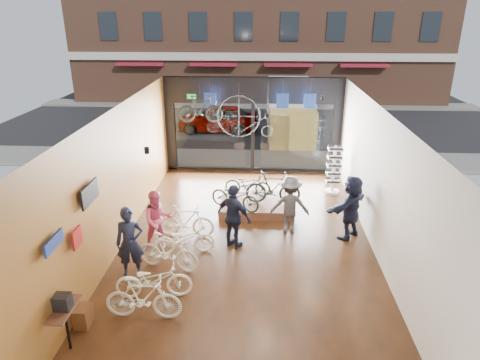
# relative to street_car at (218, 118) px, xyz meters

# --- Properties ---
(ground_plane) EXTENTS (7.00, 12.00, 0.04)m
(ground_plane) POSITION_rel_street_car_xyz_m (2.06, -12.00, -0.76)
(ground_plane) COLOR black
(ground_plane) RESTS_ON ground
(ceiling) EXTENTS (7.00, 12.00, 0.04)m
(ceiling) POSITION_rel_street_car_xyz_m (2.06, -12.00, 3.08)
(ceiling) COLOR black
(ceiling) RESTS_ON ground
(wall_left) EXTENTS (0.04, 12.00, 3.80)m
(wall_left) POSITION_rel_street_car_xyz_m (-1.46, -12.00, 1.16)
(wall_left) COLOR #A26429
(wall_left) RESTS_ON ground
(wall_right) EXTENTS (0.04, 12.00, 3.80)m
(wall_right) POSITION_rel_street_car_xyz_m (5.58, -12.00, 1.16)
(wall_right) COLOR beige
(wall_right) RESTS_ON ground
(wall_back) EXTENTS (7.00, 0.04, 3.80)m
(wall_back) POSITION_rel_street_car_xyz_m (2.06, -18.02, 1.16)
(wall_back) COLOR beige
(wall_back) RESTS_ON ground
(storefront) EXTENTS (7.00, 0.26, 3.80)m
(storefront) POSITION_rel_street_car_xyz_m (2.06, -6.00, 1.16)
(storefront) COLOR black
(storefront) RESTS_ON ground
(exit_sign) EXTENTS (0.35, 0.06, 0.18)m
(exit_sign) POSITION_rel_street_car_xyz_m (-0.34, -6.12, 2.31)
(exit_sign) COLOR #198C26
(exit_sign) RESTS_ON storefront
(street_road) EXTENTS (30.00, 18.00, 0.02)m
(street_road) POSITION_rel_street_car_xyz_m (2.06, 3.00, -0.75)
(street_road) COLOR black
(street_road) RESTS_ON ground
(sidewalk_near) EXTENTS (30.00, 2.40, 0.12)m
(sidewalk_near) POSITION_rel_street_car_xyz_m (2.06, -4.80, -0.68)
(sidewalk_near) COLOR slate
(sidewalk_near) RESTS_ON ground
(sidewalk_far) EXTENTS (30.00, 2.00, 0.12)m
(sidewalk_far) POSITION_rel_street_car_xyz_m (2.06, 7.00, -0.68)
(sidewalk_far) COLOR slate
(sidewalk_far) RESTS_ON ground
(street_car) EXTENTS (4.33, 1.74, 1.47)m
(street_car) POSITION_rel_street_car_xyz_m (0.00, 0.00, 0.00)
(street_car) COLOR gray
(street_car) RESTS_ON street_road
(box_truck) EXTENTS (2.27, 6.82, 2.69)m
(box_truck) POSITION_rel_street_car_xyz_m (3.86, -1.00, 0.61)
(box_truck) COLOR silver
(box_truck) RESTS_ON street_road
(floor_bike_1) EXTENTS (1.66, 0.49, 0.99)m
(floor_bike_1) POSITION_rel_street_car_xyz_m (-0.00, -15.30, -0.24)
(floor_bike_1) COLOR white
(floor_bike_1) RESTS_ON ground_plane
(floor_bike_2) EXTENTS (1.80, 0.83, 0.91)m
(floor_bike_2) POSITION_rel_street_car_xyz_m (0.04, -14.57, -0.28)
(floor_bike_2) COLOR white
(floor_bike_2) RESTS_ON ground_plane
(floor_bike_3) EXTENTS (1.73, 0.89, 1.00)m
(floor_bike_3) POSITION_rel_street_car_xyz_m (0.14, -13.43, -0.24)
(floor_bike_3) COLOR white
(floor_bike_3) RESTS_ON ground_plane
(floor_bike_4) EXTENTS (1.71, 0.89, 0.86)m
(floor_bike_4) POSITION_rel_street_car_xyz_m (0.40, -12.64, -0.31)
(floor_bike_4) COLOR white
(floor_bike_4) RESTS_ON ground_plane
(floor_bike_5) EXTENTS (1.67, 0.51, 1.00)m
(floor_bike_5) POSITION_rel_street_car_xyz_m (0.28, -11.72, -0.24)
(floor_bike_5) COLOR white
(floor_bike_5) RESTS_ON ground_plane
(display_platform) EXTENTS (2.40, 1.80, 0.30)m
(display_platform) POSITION_rel_street_car_xyz_m (2.31, -9.76, -0.59)
(display_platform) COLOR brown
(display_platform) RESTS_ON ground_plane
(display_bike_left) EXTENTS (1.77, 1.24, 0.88)m
(display_bike_left) POSITION_rel_street_car_xyz_m (1.63, -10.39, 0.00)
(display_bike_left) COLOR black
(display_bike_left) RESTS_ON display_platform
(display_bike_mid) EXTENTS (1.78, 0.55, 1.06)m
(display_bike_mid) POSITION_rel_street_car_xyz_m (2.82, -9.91, 0.09)
(display_bike_mid) COLOR black
(display_bike_mid) RESTS_ON display_platform
(display_bike_right) EXTENTS (1.63, 0.78, 0.82)m
(display_bike_right) POSITION_rel_street_car_xyz_m (1.99, -9.29, -0.03)
(display_bike_right) COLOR black
(display_bike_right) RESTS_ON display_platform
(customer_0) EXTENTS (0.75, 0.57, 1.83)m
(customer_0) POSITION_rel_street_car_xyz_m (-0.72, -13.73, 0.18)
(customer_0) COLOR #161C33
(customer_0) RESTS_ON ground_plane
(customer_1) EXTENTS (1.03, 0.94, 1.70)m
(customer_1) POSITION_rel_street_car_xyz_m (-0.35, -12.39, 0.11)
(customer_1) COLOR #CC4C72
(customer_1) RESTS_ON ground_plane
(customer_2) EXTENTS (1.16, 0.97, 1.85)m
(customer_2) POSITION_rel_street_car_xyz_m (1.71, -12.22, 0.19)
(customer_2) COLOR #161C33
(customer_2) RESTS_ON ground_plane
(customer_3) EXTENTS (1.16, 0.69, 1.77)m
(customer_3) POSITION_rel_street_car_xyz_m (3.29, -11.30, 0.15)
(customer_3) COLOR #3F3F44
(customer_3) RESTS_ON ground_plane
(customer_5) EXTENTS (1.59, 1.68, 1.89)m
(customer_5) POSITION_rel_street_car_xyz_m (5.01, -11.46, 0.21)
(customer_5) COLOR #161C33
(customer_5) RESTS_ON ground_plane
(sunglasses_rack) EXTENTS (0.55, 0.46, 1.77)m
(sunglasses_rack) POSITION_rel_street_car_xyz_m (5.01, -8.22, 0.15)
(sunglasses_rack) COLOR white
(sunglasses_rack) RESTS_ON ground_plane
(wall_merch) EXTENTS (0.40, 2.40, 2.60)m
(wall_merch) POSITION_rel_street_car_xyz_m (-1.32, -15.50, 0.56)
(wall_merch) COLOR navy
(wall_merch) RESTS_ON wall_left
(penny_farthing) EXTENTS (1.99, 0.06, 1.59)m
(penny_farthing) POSITION_rel_street_car_xyz_m (1.90, -7.25, 1.76)
(penny_farthing) COLOR black
(penny_farthing) RESTS_ON ceiling
(hung_bike) EXTENTS (1.61, 0.55, 0.95)m
(hung_bike) POSITION_rel_street_car_xyz_m (0.23, -7.80, 2.19)
(hung_bike) COLOR black
(hung_bike) RESTS_ON ceiling
(jersey_left) EXTENTS (0.45, 0.03, 0.55)m
(jersey_left) POSITION_rel_street_car_xyz_m (0.46, -6.80, 2.31)
(jersey_left) COLOR #1E3F99
(jersey_left) RESTS_ON ceiling
(jersey_mid) EXTENTS (0.45, 0.03, 0.55)m
(jersey_mid) POSITION_rel_street_car_xyz_m (3.17, -6.80, 2.31)
(jersey_mid) COLOR #1E3F99
(jersey_mid) RESTS_ON ceiling
(jersey_right) EXTENTS (0.45, 0.03, 0.55)m
(jersey_right) POSITION_rel_street_car_xyz_m (4.17, -6.80, 2.31)
(jersey_right) COLOR #1E3F99
(jersey_right) RESTS_ON ceiling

